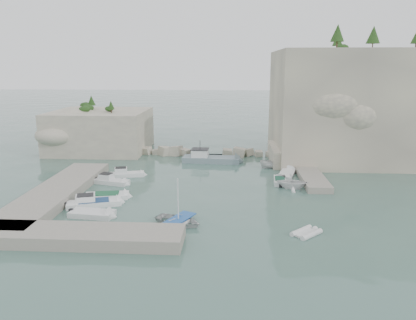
# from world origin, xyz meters

# --- Properties ---
(ground) EXTENTS (400.00, 400.00, 0.00)m
(ground) POSITION_xyz_m (0.00, 0.00, 0.00)
(ground) COLOR #476B60
(ground) RESTS_ON ground
(cliff_east) EXTENTS (26.00, 22.00, 17.00)m
(cliff_east) POSITION_xyz_m (23.00, 23.00, 8.50)
(cliff_east) COLOR beige
(cliff_east) RESTS_ON ground
(cliff_terrace) EXTENTS (8.00, 10.00, 2.50)m
(cliff_terrace) POSITION_xyz_m (13.00, 18.00, 1.25)
(cliff_terrace) COLOR beige
(cliff_terrace) RESTS_ON ground
(outcrop_west) EXTENTS (16.00, 14.00, 7.00)m
(outcrop_west) POSITION_xyz_m (-20.00, 25.00, 3.50)
(outcrop_west) COLOR beige
(outcrop_west) RESTS_ON ground
(quay_west) EXTENTS (5.00, 24.00, 1.10)m
(quay_west) POSITION_xyz_m (-17.00, -1.00, 0.55)
(quay_west) COLOR #9E9689
(quay_west) RESTS_ON ground
(quay_south) EXTENTS (18.00, 4.00, 1.10)m
(quay_south) POSITION_xyz_m (-10.00, -12.50, 0.55)
(quay_south) COLOR #9E9689
(quay_south) RESTS_ON ground
(ledge_east) EXTENTS (3.00, 16.00, 0.80)m
(ledge_east) POSITION_xyz_m (13.50, 10.00, 0.40)
(ledge_east) COLOR #9E9689
(ledge_east) RESTS_ON ground
(breakwater) EXTENTS (28.00, 3.00, 1.40)m
(breakwater) POSITION_xyz_m (-1.00, 22.00, 0.70)
(breakwater) COLOR beige
(breakwater) RESTS_ON ground
(motorboat_a) EXTENTS (5.40, 2.79, 1.40)m
(motorboat_a) POSITION_xyz_m (-11.23, 8.31, 0.00)
(motorboat_a) COLOR white
(motorboat_a) RESTS_ON ground
(motorboat_b) EXTENTS (5.32, 2.97, 1.40)m
(motorboat_b) POSITION_xyz_m (-12.29, 4.79, 0.00)
(motorboat_b) COLOR silver
(motorboat_b) RESTS_ON ground
(motorboat_c) EXTENTS (5.61, 2.88, 0.70)m
(motorboat_c) POSITION_xyz_m (-11.11, -0.92, 0.00)
(motorboat_c) COLOR white
(motorboat_c) RESTS_ON ground
(motorboat_d) EXTENTS (6.53, 3.77, 1.40)m
(motorboat_d) POSITION_xyz_m (-11.72, -3.44, 0.00)
(motorboat_d) COLOR white
(motorboat_d) RESTS_ON ground
(motorboat_e) EXTENTS (5.02, 2.55, 0.70)m
(motorboat_e) POSITION_xyz_m (-10.87, -6.54, 0.00)
(motorboat_e) COLOR silver
(motorboat_e) RESTS_ON ground
(rowboat) EXTENTS (5.63, 5.00, 0.97)m
(rowboat) POSITION_xyz_m (-1.99, -8.03, 0.00)
(rowboat) COLOR silver
(rowboat) RESTS_ON ground
(inflatable_dinghy) EXTENTS (3.13, 3.11, 0.44)m
(inflatable_dinghy) POSITION_xyz_m (9.75, -9.79, 0.00)
(inflatable_dinghy) COLOR silver
(inflatable_dinghy) RESTS_ON ground
(tender_east_a) EXTENTS (4.29, 3.86, 2.01)m
(tender_east_a) POSITION_xyz_m (10.43, 4.08, 0.00)
(tender_east_a) COLOR white
(tender_east_a) RESTS_ON ground
(tender_east_b) EXTENTS (1.71, 4.31, 0.70)m
(tender_east_b) POSITION_xyz_m (9.22, 6.44, 0.00)
(tender_east_b) COLOR silver
(tender_east_b) RESTS_ON ground
(tender_east_c) EXTENTS (3.31, 5.96, 0.70)m
(tender_east_c) POSITION_xyz_m (10.56, 9.85, 0.00)
(tender_east_c) COLOR silver
(tender_east_c) RESTS_ON ground
(tender_east_d) EXTENTS (4.04, 1.96, 1.50)m
(tender_east_d) POSITION_xyz_m (9.07, 14.09, 0.00)
(tender_east_d) COLOR silver
(tender_east_d) RESTS_ON ground
(work_boat) EXTENTS (9.82, 3.42, 2.20)m
(work_boat) POSITION_xyz_m (-0.17, 17.32, 0.00)
(work_boat) COLOR slate
(work_boat) RESTS_ON ground
(rowboat_mast) EXTENTS (0.10, 0.10, 4.20)m
(rowboat_mast) POSITION_xyz_m (-1.99, -8.03, 2.58)
(rowboat_mast) COLOR white
(rowboat_mast) RESTS_ON rowboat
(vegetation) EXTENTS (53.48, 13.88, 13.40)m
(vegetation) POSITION_xyz_m (17.83, 24.40, 17.93)
(vegetation) COLOR #1E4219
(vegetation) RESTS_ON ground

